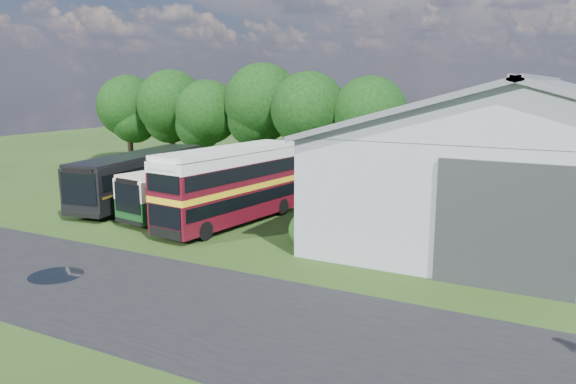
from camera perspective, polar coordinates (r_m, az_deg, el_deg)
The scene contains 16 objects.
ground at distance 26.27m, azimuth -15.33°, elevation -6.80°, with size 120.00×120.00×0.00m, color #203611.
asphalt_road at distance 22.26m, azimuth -14.99°, elevation -10.06°, with size 60.00×8.00×0.02m, color black.
puddle at distance 25.42m, azimuth -22.50°, elevation -7.87°, with size 2.20×2.20×0.01m, color black.
storage_shed at distance 34.26m, azimuth 23.95°, elevation 3.89°, with size 18.80×24.80×8.15m.
tree_far_left at distance 58.35m, azimuth -15.92°, elevation 8.37°, with size 6.12×6.12×8.64m.
tree_left_a at distance 55.37m, azimuth -11.80°, elevation 8.76°, with size 6.46×6.46×9.12m.
tree_left_b at distance 51.53m, azimuth -8.17°, elevation 8.03°, with size 5.78×5.78×8.16m.
tree_mid at distance 49.81m, azimuth -2.60°, elevation 9.10°, with size 6.80×6.80×9.60m.
tree_right_a at distance 46.57m, azimuth 2.12°, elevation 8.36°, with size 6.26×6.26×8.83m.
tree_right_b at distance 45.37m, azimuth 8.30°, elevation 7.86°, with size 5.98×5.98×8.45m.
shrub_front at distance 27.89m, azimuth 1.81°, elevation -5.36°, with size 1.70×1.70×1.70m, color #194714.
shrub_mid at distance 29.63m, azimuth 3.53°, elevation -4.38°, with size 1.60×1.60×1.60m, color #194714.
shrub_back at distance 31.40m, azimuth 5.06°, elevation -3.52°, with size 1.80×1.80×1.80m, color #194714.
bus_green_single at distance 34.81m, azimuth -9.07°, elevation 0.45°, with size 4.05×10.83×2.92m.
bus_maroon_double at distance 31.61m, azimuth -5.85°, elevation 0.59°, with size 3.68×10.31×4.34m.
bus_dark_single at distance 38.39m, azimuth -14.76°, elevation 1.52°, with size 4.49×12.25×3.30m.
Camera 1 is at (17.46, -17.98, 7.88)m, focal length 35.00 mm.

